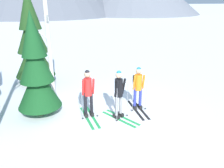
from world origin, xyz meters
name	(u,v)px	position (x,y,z in m)	size (l,w,h in m)	color
ground_plane	(113,115)	(0.00, 0.00, 0.00)	(400.00, 400.00, 0.00)	white
skier_in_red	(88,91)	(-0.86, 0.22, 1.00)	(0.61, 1.72, 1.76)	green
skier_in_black	(119,92)	(0.13, -0.23, 0.98)	(1.00, 1.56, 1.77)	green
skier_in_orange	(138,86)	(1.06, 0.24, 0.95)	(0.61, 1.70, 1.69)	black
pine_tree_mid	(32,42)	(-2.61, 4.41, 2.09)	(1.89, 1.89, 4.57)	#51381E
pine_tree_far	(36,70)	(-2.50, 0.89, 1.70)	(1.54, 1.54, 3.72)	#51381E
birch_tree_slender	(48,39)	(-1.93, 2.68, 2.48)	(0.56, 0.62, 4.85)	silver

